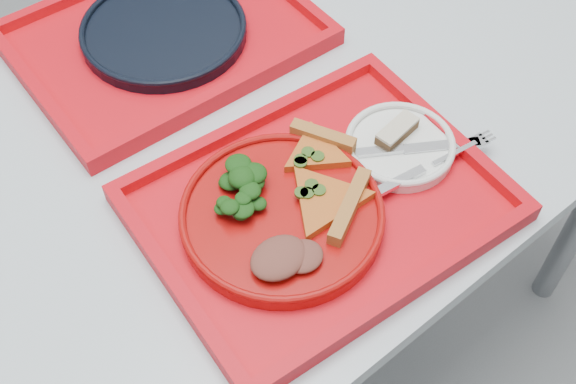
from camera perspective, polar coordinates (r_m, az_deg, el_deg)
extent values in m
plane|color=gray|center=(1.66, -5.24, -13.81)|extent=(10.00, 10.00, 0.00)
cube|color=silver|center=(1.04, -8.21, 2.55)|extent=(1.60, 0.80, 0.03)
cylinder|color=gray|center=(1.80, 6.80, 12.19)|extent=(0.05, 0.05, 0.72)
cube|color=red|center=(0.95, 2.49, -1.17)|extent=(0.48, 0.38, 0.01)
cube|color=red|center=(1.19, -9.68, 11.82)|extent=(0.46, 0.37, 0.01)
cylinder|color=#A20C0A|center=(0.92, -0.49, -1.99)|extent=(0.26, 0.26, 0.02)
cylinder|color=white|center=(1.01, 8.79, 3.50)|extent=(0.15, 0.15, 0.01)
cylinder|color=black|center=(1.18, -9.77, 12.33)|extent=(0.26, 0.26, 0.02)
ellipsoid|color=black|center=(0.91, -4.34, 0.08)|extent=(0.08, 0.07, 0.04)
ellipsoid|color=brown|center=(0.86, -0.73, -5.22)|extent=(0.07, 0.06, 0.02)
cube|color=#452D17|center=(1.01, 8.60, 4.71)|extent=(0.07, 0.04, 0.01)
cube|color=beige|center=(1.00, 8.67, 5.06)|extent=(0.07, 0.04, 0.00)
cube|color=silver|center=(1.00, 9.92, 3.49)|extent=(0.17, 0.11, 0.01)
cube|color=silver|center=(0.98, 11.31, 2.15)|extent=(0.19, 0.05, 0.01)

